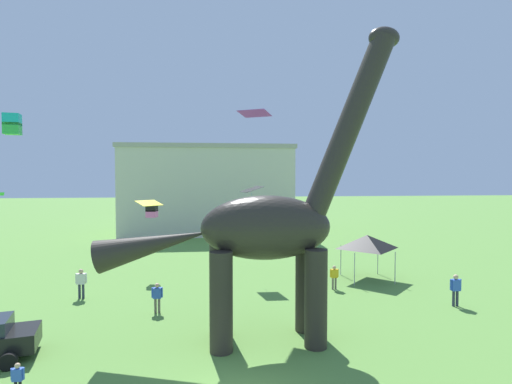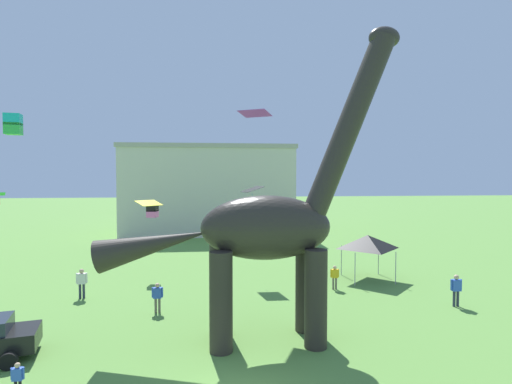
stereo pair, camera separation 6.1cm
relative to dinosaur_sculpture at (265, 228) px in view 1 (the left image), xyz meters
name	(u,v)px [view 1 (the left image)]	position (x,y,z in m)	size (l,w,h in m)	color
dinosaur_sculpture	(265,228)	(0.00, 0.00, 0.00)	(12.70, 2.69, 13.28)	#2D2823
person_vendor_side	(18,377)	(-8.29, -3.50, -4.13)	(0.42, 0.18, 1.11)	black
person_strolling_adult	(81,281)	(-9.55, 6.95, -3.78)	(0.63, 0.28, 1.69)	#2D3347
person_far_spectator	(157,295)	(-4.96, 4.02, -3.88)	(0.57, 0.25, 1.52)	#6B6056
person_photographer	(456,287)	(10.72, 3.29, -3.77)	(0.64, 0.28, 1.71)	#2D3347
person_near_flyer	(334,275)	(5.27, 7.14, -3.92)	(0.55, 0.24, 1.46)	#6B6056
festival_canopy_tent	(367,242)	(8.16, 9.20, -2.26)	(3.15, 3.15, 3.00)	#B2B2B7
kite_drifting	(152,211)	(-6.35, 12.24, -0.28)	(0.81, 0.81, 0.96)	black
kite_high_right	(149,203)	(-4.33, -2.61, 1.24)	(0.97, 0.95, 0.17)	yellow
kite_apex	(255,113)	(0.25, 6.15, 5.68)	(2.08, 1.92, 0.24)	purple
kite_mid_left	(252,189)	(0.56, 10.78, 1.23)	(1.60, 1.97, 2.20)	black
kite_near_high	(12,124)	(-15.06, 11.38, 5.52)	(1.10, 1.10, 1.35)	#19B2B7
background_building_block	(208,189)	(-2.56, 33.32, 0.50)	(20.29, 9.74, 10.58)	beige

